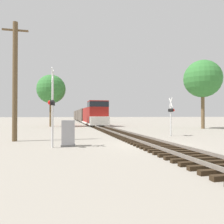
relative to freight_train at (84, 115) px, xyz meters
The scene contains 9 objects.
ground_plane 49.27m from the freight_train, 90.00° to the right, with size 400.00×400.00×0.00m, color gray.
rail_track_bed 49.27m from the freight_train, 90.00° to the right, with size 2.60×160.00×0.31m.
freight_train is the anchor object (origin of this frame).
crossing_signal_near 49.50m from the freight_train, 97.08° to the right, with size 0.37×1.01×4.62m.
crossing_signal_far 44.29m from the freight_train, 84.75° to the right, with size 0.45×1.01×3.50m.
relay_cabinet 48.98m from the freight_train, 96.08° to the right, with size 0.85×0.63×1.57m.
utility_pole 46.24m from the freight_train, 101.13° to the right, with size 1.80×0.35×8.68m.
tree_far_right 38.06m from the freight_train, 68.96° to the right, with size 5.21×5.21×9.60m.
tree_mid_background 26.50m from the freight_train, 106.72° to the right, with size 4.70×4.70×8.54m.
Camera 1 is at (-5.42, -12.99, 1.89)m, focal length 35.00 mm.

